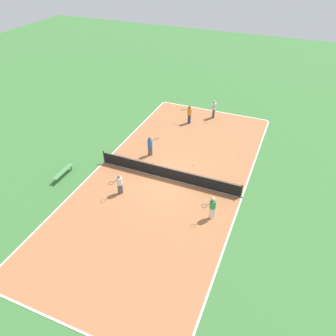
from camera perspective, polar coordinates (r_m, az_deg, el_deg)
The scene contains 12 objects.
ground_plane at distance 22.19m, azimuth 0.00°, elevation -1.88°, with size 80.00×80.00×0.00m, color #3D7538.
court_surface at distance 22.18m, azimuth 0.00°, elevation -1.85°, with size 10.20×22.22×0.02m.
tennis_net at distance 21.88m, azimuth 0.00°, elevation -0.82°, with size 10.00×0.10×0.96m.
bench at distance 23.28m, azimuth -17.78°, elevation -0.60°, with size 0.36×1.95×0.45m.
player_center_orange at distance 28.42m, azimuth 3.73°, elevation 9.49°, with size 0.99×0.56×1.61m.
player_near_white at distance 29.53m, azimuth 8.01°, elevation 10.33°, with size 0.48×0.97×1.64m.
player_far_green at distance 18.94m, azimuth 7.75°, elevation -6.65°, with size 0.85×0.93×1.55m.
player_far_white at distance 20.69m, azimuth -8.46°, elevation -2.62°, with size 0.73×0.98×1.45m.
player_near_blue at distance 24.04m, azimuth -3.13°, elevation 4.02°, with size 0.74×0.98×1.54m.
tennis_ball_near_net at distance 20.01m, azimuth 6.39°, elevation -7.02°, with size 0.07×0.07×0.07m, color #CCE033.
tennis_ball_left_sideline at distance 23.44m, azimuth 4.37°, elevation 0.54°, with size 0.07×0.07×0.07m, color #CCE033.
tennis_ball_far_baseline at distance 25.18m, azimuth 12.08°, elevation 2.54°, with size 0.07×0.07×0.07m, color #CCE033.
Camera 1 is at (-6.71, 16.12, 13.69)m, focal length 35.00 mm.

